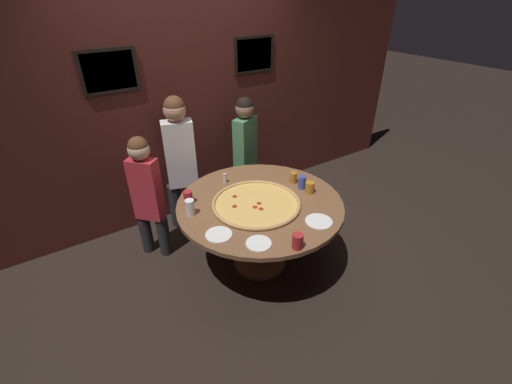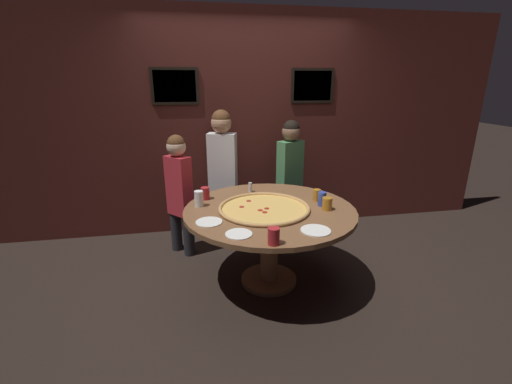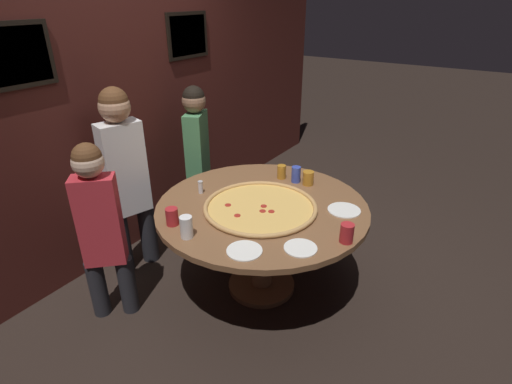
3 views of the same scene
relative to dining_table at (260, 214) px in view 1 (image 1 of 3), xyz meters
The scene contains 17 objects.
ground_plane 0.60m from the dining_table, ahead, with size 24.00×24.00×0.00m, color black.
back_wall 1.53m from the dining_table, 90.00° to the left, with size 6.40×0.08×2.60m.
dining_table is the anchor object (origin of this frame).
giant_pizza 0.16m from the dining_table, 159.64° to the right, with size 0.80×0.80×0.03m.
drink_cup_beside_pizza 0.72m from the dining_table, 100.32° to the right, with size 0.08×0.08×0.12m, color #B22328.
drink_cup_far_left 0.67m from the dining_table, 164.95° to the left, with size 0.08×0.08×0.14m, color white.
drink_cup_far_right 0.68m from the dining_table, 147.79° to the left, with size 0.08×0.08×0.12m, color #B22328.
drink_cup_by_shaker 0.52m from the dining_table, 13.27° to the left, with size 0.07×0.07×0.11m, color #BC7A23.
drink_cup_centre_back 0.53m from the dining_table, 14.37° to the right, with size 0.09×0.09×0.11m, color #BC7A23.
drink_cup_front_edge 0.52m from the dining_table, ahead, with size 0.07×0.07×0.13m, color #384CB7.
white_plate_beside_cup 0.60m from the dining_table, 157.94° to the right, with size 0.21×0.21×0.01m, color white.
white_plate_left_side 0.59m from the dining_table, 65.70° to the right, with size 0.23×0.23×0.01m, color white.
white_plate_near_front 0.61m from the dining_table, 125.12° to the right, with size 0.20×0.20×0.01m, color white.
condiment_shaker 0.53m from the dining_table, 100.79° to the left, with size 0.04×0.04×0.10m.
diner_far_right 1.11m from the dining_table, 65.10° to the left, with size 0.37×0.26×1.39m.
diner_side_left 1.13m from the dining_table, 106.93° to the left, with size 0.40×0.25×1.51m.
diner_side_right 1.11m from the dining_table, 137.17° to the left, with size 0.31×0.32×1.30m.
Camera 1 is at (-1.47, -2.16, 2.43)m, focal length 24.00 mm.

